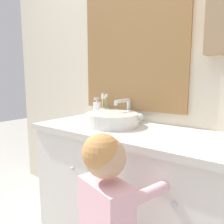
{
  "coord_description": "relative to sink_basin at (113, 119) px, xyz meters",
  "views": [
    {
      "loc": [
        0.61,
        -0.72,
        1.08
      ],
      "look_at": [
        -0.17,
        0.29,
        0.89
      ],
      "focal_mm": 35.0,
      "sensor_mm": 36.0,
      "label": 1
    }
  ],
  "objects": [
    {
      "name": "wall_back",
      "position": [
        0.24,
        0.26,
        0.45
      ],
      "size": [
        3.2,
        0.18,
        2.5
      ],
      "color": "beige",
      "rests_on": "ground_plane"
    },
    {
      "name": "vanity_counter",
      "position": [
        0.22,
        -0.02,
        -0.44
      ],
      "size": [
        1.37,
        0.52,
        0.79
      ],
      "color": "silver",
      "rests_on": "ground_plane"
    },
    {
      "name": "sink_basin",
      "position": [
        0.0,
        0.0,
        0.0
      ],
      "size": [
        0.34,
        0.39,
        0.16
      ],
      "color": "white",
      "rests_on": "vanity_counter"
    },
    {
      "name": "toothbrush_holder",
      "position": [
        -0.19,
        0.14,
        0.0
      ],
      "size": [
        0.07,
        0.07,
        0.19
      ],
      "color": "silver",
      "rests_on": "vanity_counter"
    },
    {
      "name": "soap_dispenser",
      "position": [
        -0.28,
        0.17,
        0.02
      ],
      "size": [
        0.06,
        0.06,
        0.15
      ],
      "color": "white",
      "rests_on": "vanity_counter"
    }
  ]
}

